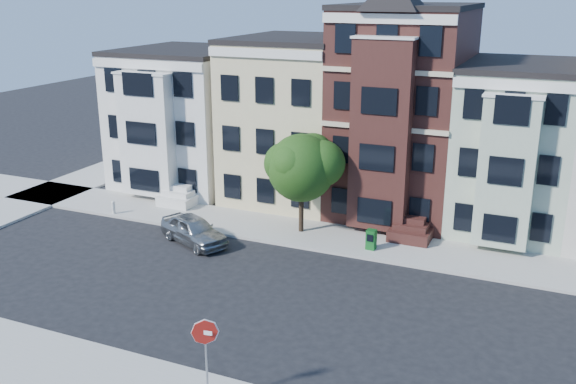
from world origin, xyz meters
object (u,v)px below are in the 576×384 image
at_px(parked_car, 194,230).
at_px(newspaper_box, 371,239).
at_px(fire_hydrant, 114,209).
at_px(stop_sign, 206,355).
at_px(street_tree, 301,172).

bearing_deg(parked_car, newspaper_box, -49.31).
bearing_deg(fire_hydrant, stop_sign, -43.19).
xyz_separation_m(street_tree, fire_hydrant, (-11.47, -1.83, -3.10)).
distance_m(parked_car, stop_sign, 14.22).
distance_m(street_tree, parked_car, 6.60).
xyz_separation_m(parked_car, stop_sign, (7.81, -11.84, 1.05)).
distance_m(parked_car, fire_hydrant, 6.97).
height_order(parked_car, newspaper_box, parked_car).
bearing_deg(fire_hydrant, parked_car, -14.94).
bearing_deg(fire_hydrant, street_tree, 9.08).
relative_size(newspaper_box, fire_hydrant, 1.68).
height_order(street_tree, fire_hydrant, street_tree).
relative_size(street_tree, newspaper_box, 6.42).
xyz_separation_m(street_tree, parked_car, (-4.75, -3.63, -2.81)).
relative_size(newspaper_box, stop_sign, 0.32).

